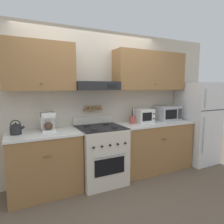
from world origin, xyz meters
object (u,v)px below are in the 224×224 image
(stove_range, at_px, (101,154))
(tea_kettle, at_px, (16,129))
(refrigerator, at_px, (197,122))
(microwave, at_px, (167,113))
(toaster_oven, at_px, (144,116))
(utensil_crock, at_px, (132,119))
(coffee_maker, at_px, (48,122))

(stove_range, relative_size, tea_kettle, 5.14)
(refrigerator, xyz_separation_m, microwave, (-0.69, 0.15, 0.22))
(tea_kettle, distance_m, toaster_oven, 2.16)
(microwave, relative_size, toaster_oven, 1.48)
(utensil_crock, bearing_deg, stove_range, -170.74)
(microwave, bearing_deg, refrigerator, -12.40)
(microwave, bearing_deg, toaster_oven, -178.06)
(refrigerator, distance_m, coffee_maker, 3.00)
(stove_range, distance_m, refrigerator, 2.22)
(stove_range, bearing_deg, toaster_oven, 6.65)
(microwave, xyz_separation_m, toaster_oven, (-0.58, -0.02, -0.01))
(refrigerator, xyz_separation_m, utensil_crock, (-1.52, 0.13, 0.16))
(stove_range, distance_m, toaster_oven, 1.09)
(refrigerator, bearing_deg, tea_kettle, 177.78)
(tea_kettle, relative_size, coffee_maker, 0.73)
(coffee_maker, xyz_separation_m, microwave, (2.30, -0.00, -0.00))
(tea_kettle, height_order, microwave, microwave)
(toaster_oven, bearing_deg, stove_range, -173.35)
(refrigerator, height_order, microwave, refrigerator)
(stove_range, distance_m, microwave, 1.62)
(refrigerator, bearing_deg, utensil_crock, 174.98)
(stove_range, xyz_separation_m, microwave, (1.50, 0.13, 0.58))
(microwave, height_order, toaster_oven, microwave)
(tea_kettle, bearing_deg, refrigerator, -2.22)
(toaster_oven, bearing_deg, microwave, 1.94)
(coffee_maker, distance_m, toaster_oven, 1.73)
(coffee_maker, bearing_deg, microwave, -0.11)
(microwave, bearing_deg, utensil_crock, -178.77)
(stove_range, bearing_deg, microwave, 4.85)
(microwave, bearing_deg, coffee_maker, 179.89)
(toaster_oven, bearing_deg, utensil_crock, 179.61)
(tea_kettle, xyz_separation_m, toaster_oven, (2.16, -0.00, 0.04))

